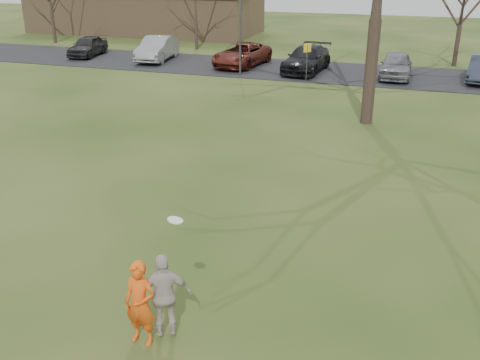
# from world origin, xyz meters

# --- Properties ---
(ground) EXTENTS (120.00, 120.00, 0.00)m
(ground) POSITION_xyz_m (0.00, 0.00, 0.00)
(ground) COLOR #1E380F
(ground) RESTS_ON ground
(parking_strip) EXTENTS (62.00, 6.50, 0.04)m
(parking_strip) POSITION_xyz_m (0.00, 25.00, 0.02)
(parking_strip) COLOR black
(parking_strip) RESTS_ON ground
(player_defender) EXTENTS (0.62, 0.43, 1.65)m
(player_defender) POSITION_xyz_m (-0.43, -0.42, 0.83)
(player_defender) COLOR #F15813
(player_defender) RESTS_ON ground
(car_0) EXTENTS (2.13, 4.16, 1.35)m
(car_0) POSITION_xyz_m (-17.95, 25.30, 0.72)
(car_0) COLOR #242527
(car_0) RESTS_ON parking_strip
(car_1) EXTENTS (2.18, 4.85, 1.55)m
(car_1) POSITION_xyz_m (-12.66, 25.29, 0.81)
(car_1) COLOR gray
(car_1) RESTS_ON parking_strip
(car_2) EXTENTS (2.96, 5.28, 1.40)m
(car_2) POSITION_xyz_m (-6.76, 25.20, 0.74)
(car_2) COLOR #5B1E15
(car_2) RESTS_ON parking_strip
(car_3) EXTENTS (2.45, 5.19, 1.46)m
(car_3) POSITION_xyz_m (-2.54, 24.71, 0.77)
(car_3) COLOR black
(car_3) RESTS_ON parking_strip
(car_4) EXTENTS (1.70, 4.20, 1.43)m
(car_4) POSITION_xyz_m (2.64, 24.54, 0.75)
(car_4) COLOR gray
(car_4) RESTS_ON parking_strip
(catching_play) EXTENTS (1.03, 0.80, 2.36)m
(catching_play) POSITION_xyz_m (-0.05, -0.18, 0.93)
(catching_play) COLOR beige
(catching_play) RESTS_ON ground
(building) EXTENTS (20.60, 8.50, 5.14)m
(building) POSITION_xyz_m (-20.00, 38.00, 1.93)
(building) COLOR #8C6D4C
(building) RESTS_ON ground
(lamp_post) EXTENTS (0.34, 0.34, 6.27)m
(lamp_post) POSITION_xyz_m (-6.00, 22.50, 3.97)
(lamp_post) COLOR #47474C
(lamp_post) RESTS_ON ground
(sign_yellow) EXTENTS (0.35, 0.35, 2.08)m
(sign_yellow) POSITION_xyz_m (-2.00, 22.00, 1.45)
(sign_yellow) COLOR #47474C
(sign_yellow) RESTS_ON ground
(small_tree_row) EXTENTS (55.00, 5.90, 8.50)m
(small_tree_row) POSITION_xyz_m (4.38, 30.06, 3.89)
(small_tree_row) COLOR #352821
(small_tree_row) RESTS_ON ground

